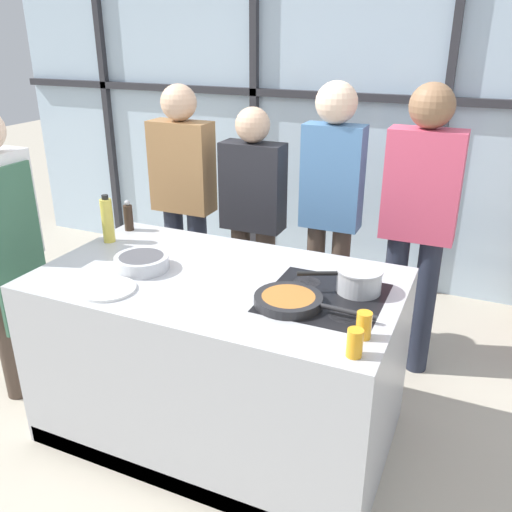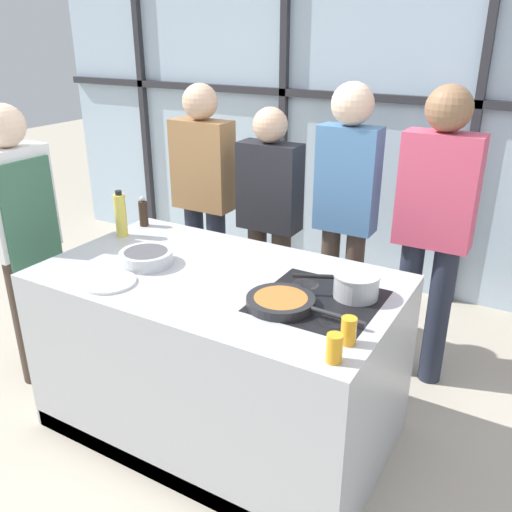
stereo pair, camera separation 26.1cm
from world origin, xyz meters
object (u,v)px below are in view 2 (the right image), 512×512
Objects in this scene: frying_pan at (282,302)px; juice_glass_far at (349,331)px; spectator_center_left at (269,213)px; spectator_far_left at (204,191)px; mixing_bowl at (146,257)px; spectator_far_right at (434,222)px; chef at (23,231)px; saucepan at (356,284)px; pepper_grinder at (143,213)px; white_plate at (109,282)px; spectator_center_right at (346,204)px; oil_bottle at (121,215)px; juice_glass_near at (334,348)px.

juice_glass_far is at bearing -21.47° from frying_pan.
spectator_far_left is at bearing 0.00° from spectator_center_left.
mixing_bowl is at bearing 83.42° from spectator_center_left.
spectator_far_right is at bearing 42.41° from mixing_bowl.
chef reaches higher than spectator_center_left.
pepper_grinder is (-1.45, 0.26, 0.02)m from saucepan.
juice_glass_far is at bearing 129.27° from spectator_center_left.
white_plate is 0.82m from pepper_grinder.
white_plate is at bearing 64.01° from spectator_center_right.
spectator_center_left is 6.14× the size of white_plate.
juice_glass_far is at bearing 3.34° from white_plate.
frying_pan is 1.32m from pepper_grinder.
spectator_center_right reaches higher than oil_bottle.
white_plate is 0.95× the size of mixing_bowl.
spectator_center_left is 8.54× the size of pepper_grinder.
spectator_center_left is 4.30× the size of saucepan.
spectator_far_left reaches higher than spectator_center_left.
pepper_grinder is at bearing 30.99° from spectator_center_right.
pepper_grinder is (-1.06, -0.63, -0.05)m from spectator_center_right.
spectator_center_right reaches higher than frying_pan.
mixing_bowl is at bearing 163.85° from juice_glass_near.
saucepan is 1.99× the size of pepper_grinder.
spectator_center_right is at bearing 97.97° from frying_pan.
spectator_far_left reaches higher than chef.
spectator_far_right is (1.59, 0.00, 0.05)m from spectator_far_left.
juice_glass_far is at bearing 89.47° from spectator_far_right.
saucepan is 3.34× the size of juice_glass_far.
chef is 1.24m from spectator_far_left.
saucepan is 1.15m from white_plate.
spectator_far_right is at bearing 89.47° from juice_glass_far.
spectator_center_right reaches higher than mixing_bowl.
spectator_far_right reaches higher than frying_pan.
juice_glass_near is (0.52, -1.42, -0.08)m from spectator_center_right.
oil_bottle reaches higher than white_plate.
spectator_far_right is at bearing 180.00° from spectator_center_right.
spectator_center_left reaches higher than juice_glass_far.
chef is at bearing 167.15° from white_plate.
spectator_center_right is 0.53m from spectator_far_right.
juice_glass_near is (1.57, -1.42, -0.01)m from spectator_far_left.
spectator_far_right is 1.78m from oil_bottle.
juice_glass_near is at bearing 82.54° from chef.
spectator_far_right reaches higher than pepper_grinder.
chef reaches higher than juice_glass_far.
chef is 2.34m from spectator_far_right.
spectator_far_right is at bearing 21.81° from pepper_grinder.
spectator_center_left is 1.29m from saucepan.
spectator_far_right is 16.02× the size of juice_glass_near.
white_plate is 1.18m from juice_glass_far.
spectator_center_left is 2.92× the size of frying_pan.
spectator_far_left is 4.62× the size of saucepan.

